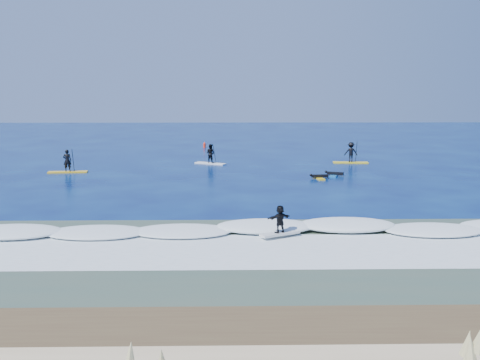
{
  "coord_description": "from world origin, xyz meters",
  "views": [
    {
      "loc": [
        -0.7,
        -34.81,
        6.7
      ],
      "look_at": [
        -0.02,
        1.66,
        0.6
      ],
      "focal_mm": 40.0,
      "sensor_mm": 36.0,
      "label": 1
    }
  ],
  "objects_px": {
    "sup_paddler_center": "(210,155)",
    "wave_surfer": "(280,221)",
    "sup_paddler_right": "(351,154)",
    "prone_paddler_near": "(319,177)",
    "prone_paddler_far": "(334,174)",
    "marker_buoy": "(204,145)",
    "sup_paddler_left": "(68,164)"
  },
  "relations": [
    {
      "from": "sup_paddler_center",
      "to": "wave_surfer",
      "type": "xyz_separation_m",
      "value": [
        4.11,
        -25.36,
        -0.0
      ]
    },
    {
      "from": "sup_paddler_right",
      "to": "prone_paddler_near",
      "type": "distance_m",
      "value": 10.04
    },
    {
      "from": "prone_paddler_far",
      "to": "wave_surfer",
      "type": "relative_size",
      "value": 1.01
    },
    {
      "from": "prone_paddler_near",
      "to": "wave_surfer",
      "type": "bearing_deg",
      "value": 156.58
    },
    {
      "from": "wave_surfer",
      "to": "marker_buoy",
      "type": "bearing_deg",
      "value": 70.6
    },
    {
      "from": "sup_paddler_center",
      "to": "wave_surfer",
      "type": "distance_m",
      "value": 25.69
    },
    {
      "from": "marker_buoy",
      "to": "prone_paddler_far",
      "type": "bearing_deg",
      "value": -62.25
    },
    {
      "from": "wave_surfer",
      "to": "prone_paddler_near",
      "type": "bearing_deg",
      "value": 47.68
    },
    {
      "from": "prone_paddler_far",
      "to": "wave_surfer",
      "type": "bearing_deg",
      "value": -179.58
    },
    {
      "from": "prone_paddler_far",
      "to": "marker_buoy",
      "type": "xyz_separation_m",
      "value": [
        -11.36,
        21.6,
        0.2
      ]
    },
    {
      "from": "prone_paddler_near",
      "to": "prone_paddler_far",
      "type": "height_order",
      "value": "prone_paddler_far"
    },
    {
      "from": "sup_paddler_left",
      "to": "prone_paddler_near",
      "type": "relative_size",
      "value": 1.72
    },
    {
      "from": "sup_paddler_left",
      "to": "marker_buoy",
      "type": "xyz_separation_m",
      "value": [
        10.43,
        19.4,
        -0.37
      ]
    },
    {
      "from": "sup_paddler_center",
      "to": "wave_surfer",
      "type": "relative_size",
      "value": 1.55
    },
    {
      "from": "prone_paddler_near",
      "to": "marker_buoy",
      "type": "bearing_deg",
      "value": 15.27
    },
    {
      "from": "prone_paddler_near",
      "to": "wave_surfer",
      "type": "xyz_separation_m",
      "value": [
        -4.58,
        -16.78,
        0.66
      ]
    },
    {
      "from": "sup_paddler_right",
      "to": "sup_paddler_center",
      "type": "bearing_deg",
      "value": -172.77
    },
    {
      "from": "sup_paddler_left",
      "to": "sup_paddler_center",
      "type": "xyz_separation_m",
      "value": [
        11.66,
        5.11,
        0.1
      ]
    },
    {
      "from": "sup_paddler_left",
      "to": "prone_paddler_near",
      "type": "height_order",
      "value": "sup_paddler_left"
    },
    {
      "from": "sup_paddler_left",
      "to": "sup_paddler_center",
      "type": "distance_m",
      "value": 12.73
    },
    {
      "from": "sup_paddler_left",
      "to": "wave_surfer",
      "type": "height_order",
      "value": "sup_paddler_left"
    },
    {
      "from": "prone_paddler_near",
      "to": "marker_buoy",
      "type": "xyz_separation_m",
      "value": [
        -9.91,
        22.88,
        0.2
      ]
    },
    {
      "from": "prone_paddler_near",
      "to": "prone_paddler_far",
      "type": "distance_m",
      "value": 1.93
    },
    {
      "from": "sup_paddler_left",
      "to": "sup_paddler_center",
      "type": "height_order",
      "value": "sup_paddler_left"
    },
    {
      "from": "sup_paddler_left",
      "to": "marker_buoy",
      "type": "distance_m",
      "value": 22.03
    },
    {
      "from": "marker_buoy",
      "to": "sup_paddler_left",
      "type": "bearing_deg",
      "value": -118.25
    },
    {
      "from": "sup_paddler_center",
      "to": "wave_surfer",
      "type": "height_order",
      "value": "sup_paddler_center"
    },
    {
      "from": "sup_paddler_right",
      "to": "prone_paddler_near",
      "type": "bearing_deg",
      "value": -110.97
    },
    {
      "from": "sup_paddler_right",
      "to": "sup_paddler_left",
      "type": "bearing_deg",
      "value": -161.97
    },
    {
      "from": "prone_paddler_near",
      "to": "marker_buoy",
      "type": "height_order",
      "value": "marker_buoy"
    },
    {
      "from": "sup_paddler_right",
      "to": "prone_paddler_far",
      "type": "height_order",
      "value": "sup_paddler_right"
    },
    {
      "from": "marker_buoy",
      "to": "wave_surfer",
      "type": "bearing_deg",
      "value": -82.34
    }
  ]
}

